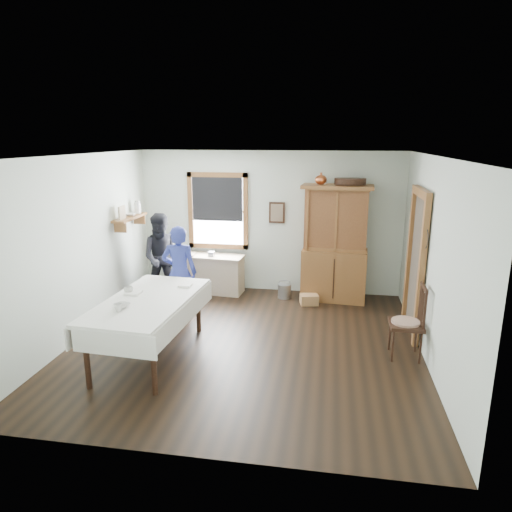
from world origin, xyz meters
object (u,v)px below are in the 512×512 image
Objects in this scene: wicker_basket at (309,299)px; woman_blue at (180,276)px; china_hutch at (335,244)px; figure_dark at (164,261)px; dining_table at (150,328)px; pail at (284,291)px; work_counter at (211,274)px; spindle_chair at (406,321)px.

woman_blue reaches higher than wicker_basket.
china_hutch is 3.14m from figure_dark.
pail is (1.58, 2.66, -0.28)m from dining_table.
wicker_basket is (1.93, -0.40, -0.28)m from work_counter.
figure_dark is at bearing -166.37° from china_hutch.
spindle_chair is at bearing -48.38° from pail.
china_hutch is 1.41× the size of figure_dark.
china_hutch is at bearing 47.85° from dining_table.
wicker_basket is 0.21× the size of figure_dark.
wicker_basket is (-1.39, 1.82, -0.43)m from spindle_chair.
figure_dark reaches higher than spindle_chair.
china_hutch reaches higher than figure_dark.
work_counter is 1.99m from wicker_basket.
dining_table is 6.60× the size of wicker_basket.
wicker_basket is 0.22× the size of woman_blue.
spindle_chair is (3.33, -2.22, 0.15)m from work_counter.
pail is 0.18× the size of woman_blue.
china_hutch is 6.71× the size of wicker_basket.
wicker_basket is (2.05, 2.38, -0.32)m from dining_table.
wicker_basket is at bearing 49.17° from dining_table.
woman_blue is at bearing 165.92° from spindle_chair.
china_hutch reaches higher than pail.
china_hutch is at bearing 3.92° from work_counter.
figure_dark reaches higher than woman_blue.
spindle_chair is 2.84m from pail.
work_counter is at bearing 87.49° from dining_table.
dining_table reaches higher than work_counter.
work_counter is at bearing 22.04° from figure_dark.
woman_blue reaches higher than work_counter.
work_counter is 1.23× the size of spindle_chair.
spindle_chair reaches higher than work_counter.
work_counter is 4.07× the size of wicker_basket.
woman_blue is at bearing -142.32° from pail.
woman_blue reaches higher than spindle_chair.
china_hutch is 1.46× the size of woman_blue.
wicker_basket is at bearing -6.70° from work_counter.
figure_dark is (-2.66, -0.17, 0.66)m from wicker_basket.
pail is 2.12m from woman_blue.
spindle_chair reaches higher than wicker_basket.
wicker_basket is at bearing 127.20° from spindle_chair.
spindle_chair is (3.45, 0.56, 0.10)m from dining_table.
wicker_basket is at bearing -30.70° from pail.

